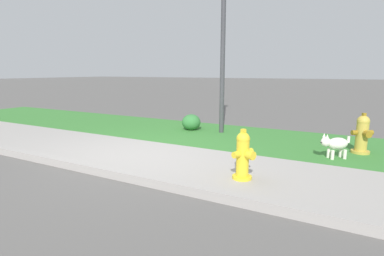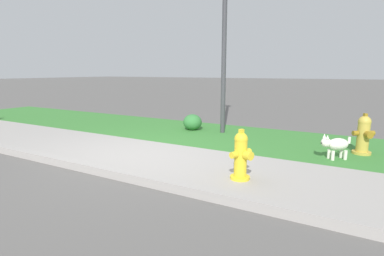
# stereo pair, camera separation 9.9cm
# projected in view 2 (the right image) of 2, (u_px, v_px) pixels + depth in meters

# --- Properties ---
(ground_plane) EXTENTS (120.00, 120.00, 0.00)m
(ground_plane) POSITION_uv_depth(u_px,v_px,m) (142.00, 156.00, 5.30)
(ground_plane) COLOR #5B5956
(sidewalk_pavement) EXTENTS (18.00, 1.94, 0.01)m
(sidewalk_pavement) POSITION_uv_depth(u_px,v_px,m) (142.00, 156.00, 5.29)
(sidewalk_pavement) COLOR #9E9993
(sidewalk_pavement) RESTS_ON ground
(grass_verge) EXTENTS (18.00, 2.67, 0.01)m
(grass_verge) POSITION_uv_depth(u_px,v_px,m) (202.00, 133.00, 7.27)
(grass_verge) COLOR #387A33
(grass_verge) RESTS_ON ground
(street_curb) EXTENTS (18.00, 0.16, 0.12)m
(street_curb) POSITION_uv_depth(u_px,v_px,m) (97.00, 169.00, 4.39)
(street_curb) COLOR #9E9993
(street_curb) RESTS_ON ground
(fire_hydrant_at_driveway) EXTENTS (0.37, 0.36, 0.74)m
(fire_hydrant_at_driveway) POSITION_uv_depth(u_px,v_px,m) (363.00, 135.00, 5.35)
(fire_hydrant_at_driveway) COLOR gold
(fire_hydrant_at_driveway) RESTS_ON ground
(fire_hydrant_mid_block) EXTENTS (0.33, 0.36, 0.71)m
(fire_hydrant_mid_block) POSITION_uv_depth(u_px,v_px,m) (241.00, 156.00, 4.08)
(fire_hydrant_mid_block) COLOR yellow
(fire_hydrant_mid_block) RESTS_ON ground
(small_white_dog) EXTENTS (0.46, 0.41, 0.44)m
(small_white_dog) POSITION_uv_depth(u_px,v_px,m) (335.00, 145.00, 5.05)
(small_white_dog) COLOR silver
(small_white_dog) RESTS_ON ground
(shrub_bush_far_verge) EXTENTS (0.47, 0.47, 0.40)m
(shrub_bush_far_verge) POSITION_uv_depth(u_px,v_px,m) (193.00, 122.00, 7.61)
(shrub_bush_far_verge) COLOR #337538
(shrub_bush_far_verge) RESTS_ON ground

